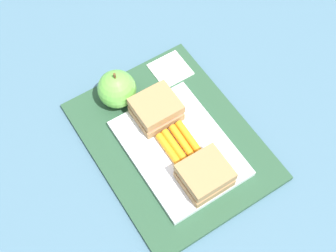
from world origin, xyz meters
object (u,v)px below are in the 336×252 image
at_px(carrot_sticks_bundle, 179,145).
at_px(food_tray, 179,148).
at_px(sandwich_half_right, 156,109).
at_px(apple, 117,89).
at_px(paper_napkin, 170,69).
at_px(sandwich_half_left, 205,175).

bearing_deg(carrot_sticks_bundle, food_tray, 119.02).
relative_size(sandwich_half_right, apple, 0.95).
bearing_deg(paper_napkin, sandwich_half_left, 160.49).
relative_size(sandwich_half_left, sandwich_half_right, 1.00).
bearing_deg(sandwich_half_right, paper_napkin, -45.79).
bearing_deg(carrot_sticks_bundle, sandwich_half_left, 179.71).
bearing_deg(food_tray, paper_napkin, -27.79).
distance_m(sandwich_half_right, carrot_sticks_bundle, 0.08).
relative_size(sandwich_half_left, apple, 0.95).
height_order(sandwich_half_left, sandwich_half_right, same).
height_order(sandwich_half_right, paper_napkin, sandwich_half_right).
bearing_deg(food_tray, sandwich_half_right, 0.00).
bearing_deg(sandwich_half_left, paper_napkin, -19.51).
bearing_deg(paper_napkin, carrot_sticks_bundle, 152.29).
bearing_deg(paper_napkin, food_tray, 152.21).
xyz_separation_m(apple, paper_napkin, (0.01, -0.12, -0.04)).
height_order(sandwich_half_left, apple, apple).
xyz_separation_m(sandwich_half_left, carrot_sticks_bundle, (0.08, -0.00, -0.01)).
xyz_separation_m(food_tray, paper_napkin, (0.16, -0.08, -0.00)).
bearing_deg(apple, carrot_sticks_bundle, -165.65).
xyz_separation_m(food_tray, sandwich_half_left, (-0.08, 0.00, 0.03)).
relative_size(food_tray, paper_napkin, 3.29).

